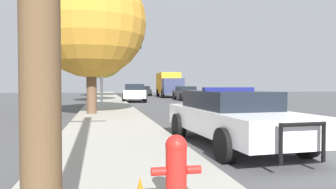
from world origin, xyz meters
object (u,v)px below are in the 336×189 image
box_truck (169,84)px  car_background_distant (143,90)px  car_background_midblock (134,92)px  tree_sidewalk_far (101,54)px  fire_hydrant (176,167)px  police_car (232,116)px  traffic_light (117,55)px  car_background_oncoming (186,93)px  tree_sidewalk_near (91,23)px  tree_sidewalk_mid (94,36)px

box_truck → car_background_distant: bearing=-64.6°
car_background_midblock → tree_sidewalk_far: size_ratio=0.55×
fire_hydrant → police_car: bearing=59.7°
traffic_light → car_background_oncoming: (6.57, 3.95, -3.09)m
car_background_distant → tree_sidewalk_near: 28.20m
tree_sidewalk_near → tree_sidewalk_mid: (-0.15, 10.74, 0.94)m
police_car → fire_hydrant: police_car is taller
police_car → car_background_distant: bearing=-97.1°
car_background_midblock → car_background_oncoming: size_ratio=0.97×
box_truck → tree_sidewalk_near: bearing=71.4°
traffic_light → tree_sidewalk_mid: size_ratio=0.72×
traffic_light → tree_sidewalk_far: bearing=94.7°
fire_hydrant → traffic_light: (0.33, 22.33, 3.26)m
car_background_oncoming → car_background_distant: (-2.46, 13.17, -0.02)m
fire_hydrant → tree_sidewalk_far: bearing=91.4°
traffic_light → car_background_oncoming: 8.26m
police_car → car_background_distant: police_car is taller
car_background_oncoming → tree_sidewalk_far: size_ratio=0.57×
car_background_oncoming → tree_sidewalk_near: bearing=59.1°
car_background_midblock → car_background_distant: 15.32m
car_background_oncoming → car_background_distant: bearing=-80.2°
fire_hydrant → car_background_midblock: bearing=85.7°
police_car → traffic_light: traffic_light is taller
fire_hydrant → tree_sidewalk_far: 38.13m
police_car → car_background_midblock: (-0.43, 20.52, 0.09)m
car_background_oncoming → traffic_light: bearing=30.3°
car_background_oncoming → tree_sidewalk_mid: 10.15m
tree_sidewalk_near → tree_sidewalk_far: (0.38, 25.73, 0.91)m
box_truck → police_car: bearing=83.2°
fire_hydrant → car_background_distant: car_background_distant is taller
fire_hydrant → car_background_oncoming: (6.89, 26.28, 0.17)m
box_truck → tree_sidewalk_mid: (-8.30, -11.16, 3.75)m
car_background_oncoming → tree_sidewalk_far: (-7.84, 11.54, 4.56)m
tree_sidewalk_near → tree_sidewalk_far: 25.75m
police_car → fire_hydrant: 4.46m
police_car → tree_sidewalk_near: tree_sidewalk_near is taller
car_background_midblock → police_car: bearing=-84.7°
car_background_midblock → car_background_oncoming: bearing=24.8°
traffic_light → police_car: bearing=-84.1°
car_background_midblock → fire_hydrant: bearing=-90.2°
fire_hydrant → tree_sidewalk_mid: 23.37m
car_background_distant → tree_sidewalk_mid: tree_sidewalk_mid is taller
tree_sidewalk_far → fire_hydrant: bearing=-88.6°
police_car → tree_sidewalk_far: bearing=-88.2°
traffic_light → tree_sidewalk_far: tree_sidewalk_far is taller
car_background_oncoming → car_background_distant: size_ratio=1.00×
traffic_light → car_background_oncoming: traffic_light is taller
fire_hydrant → tree_sidewalk_mid: size_ratio=0.11×
fire_hydrant → tree_sidewalk_far: (-0.95, 37.82, 4.73)m
car_background_midblock → car_background_distant: car_background_midblock is taller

